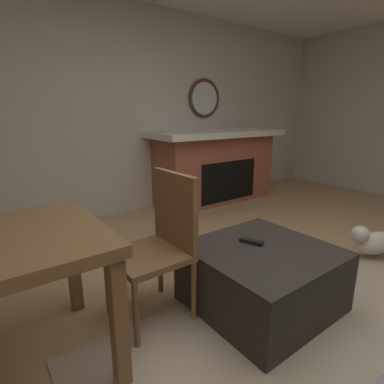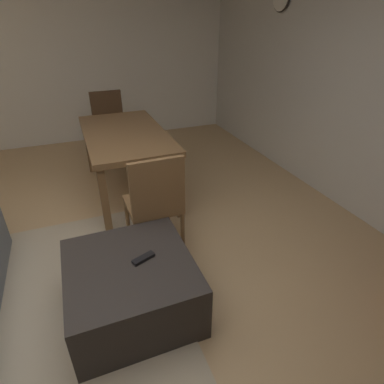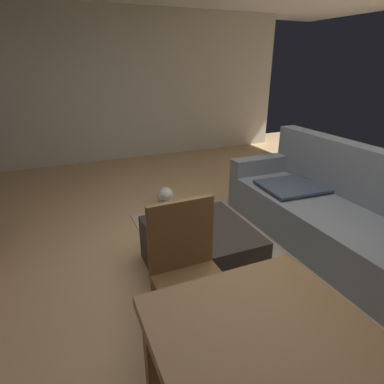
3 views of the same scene
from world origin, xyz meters
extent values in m
plane|color=tan|center=(0.00, 0.00, 0.00)|extent=(9.22, 9.22, 0.00)
cube|color=beige|center=(-3.84, 0.00, 1.29)|extent=(0.12, 6.05, 2.58)
cube|color=tan|center=(-0.02, 0.37, 0.01)|extent=(2.60, 2.00, 0.01)
cube|color=slate|center=(0.01, 1.04, 0.21)|extent=(2.29, 0.91, 0.42)
cube|color=slate|center=(0.01, 1.39, 0.69)|extent=(2.29, 0.21, 0.54)
cube|color=slate|center=(-1.04, 1.05, 0.52)|extent=(0.18, 0.90, 0.20)
cube|color=#3D475B|center=(-0.45, 1.04, 0.45)|extent=(0.60, 0.80, 0.03)
cube|color=#2D2826|center=(-0.02, -0.31, 0.21)|extent=(0.86, 0.84, 0.42)
cube|color=black|center=(-0.02, -0.41, 0.43)|extent=(0.10, 0.17, 0.02)
cube|color=brown|center=(1.00, -0.29, 0.34)|extent=(0.07, 0.07, 0.68)
cube|color=brown|center=(1.00, -1.03, 0.34)|extent=(0.07, 0.07, 0.68)
cube|color=brown|center=(0.64, -0.66, 0.43)|extent=(0.45, 0.45, 0.04)
cube|color=brown|center=(0.44, -0.66, 0.69)|extent=(0.05, 0.44, 0.48)
cylinder|color=brown|center=(0.84, -0.45, 0.21)|extent=(0.04, 0.04, 0.41)
cylinder|color=brown|center=(0.84, -0.85, 0.21)|extent=(0.04, 0.04, 0.41)
cylinder|color=brown|center=(0.44, -0.46, 0.21)|extent=(0.04, 0.04, 0.41)
cylinder|color=brown|center=(0.44, -0.86, 0.21)|extent=(0.04, 0.04, 0.41)
ellipsoid|color=silver|center=(-1.39, -0.16, 0.15)|extent=(0.48, 0.33, 0.20)
sphere|color=silver|center=(-1.20, -0.22, 0.26)|extent=(0.15, 0.15, 0.15)
camera|label=1|loc=(1.45, 0.88, 1.29)|focal=28.40mm
camera|label=2|loc=(-1.65, -0.12, 1.86)|focal=29.49mm
camera|label=3|loc=(2.08, -1.28, 1.71)|focal=29.58mm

